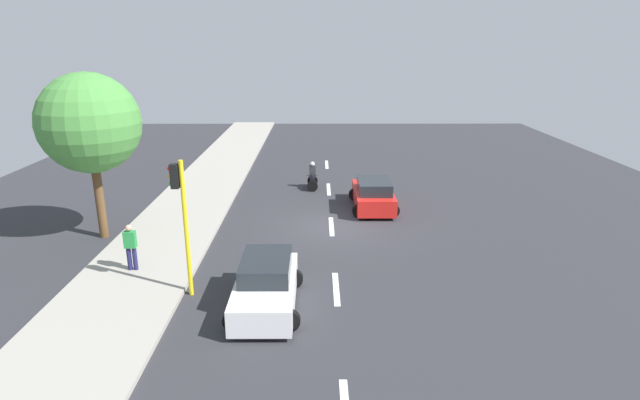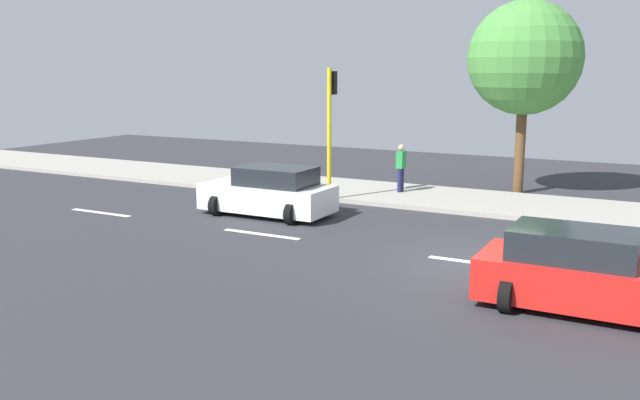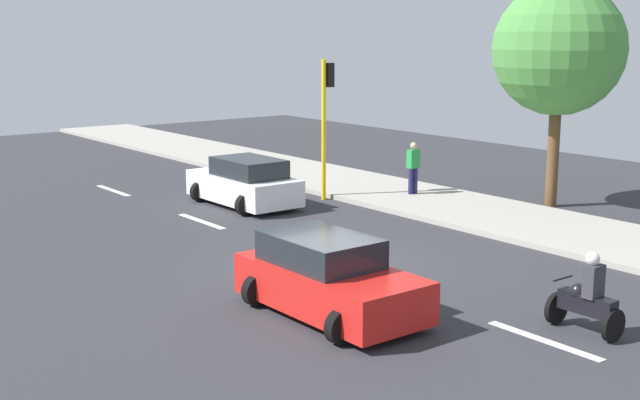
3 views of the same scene
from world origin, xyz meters
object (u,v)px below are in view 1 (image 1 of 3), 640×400
Objects in this scene: traffic_light_corner at (181,210)px; car_red at (373,195)px; pedestrian_near_signal at (131,246)px; street_tree_center at (89,124)px; car_white at (266,285)px; motorcycle at (312,177)px.

car_red is at bearing -128.00° from traffic_light_corner.
traffic_light_corner is at bearing 52.00° from car_red.
pedestrian_near_signal is 0.38× the size of traffic_light_corner.
pedestrian_near_signal is 5.75m from street_tree_center.
pedestrian_near_signal reaches higher than car_white.
traffic_light_corner is 0.66× the size of street_tree_center.
motorcycle is (-1.31, -13.35, -0.07)m from car_white.
street_tree_center is (4.83, -5.19, 1.88)m from traffic_light_corner.
car_white is at bearing 163.77° from traffic_light_corner.
car_white is at bearing 65.84° from car_red.
traffic_light_corner is at bearing 145.69° from pedestrian_near_signal.
traffic_light_corner is (6.97, 8.92, 2.22)m from car_red.
street_tree_center is at bearing 17.58° from car_red.
traffic_light_corner reaches higher than car_red.
car_red is 11.86m from pedestrian_near_signal.
traffic_light_corner is (-2.35, 1.60, 1.87)m from pedestrian_near_signal.
pedestrian_near_signal is (4.97, -2.37, 0.35)m from car_white.
traffic_light_corner is at bearing 72.62° from motorcycle.
car_red is 4.75m from motorcycle.
car_red is at bearing -162.42° from street_tree_center.
car_red is at bearing -141.84° from pedestrian_near_signal.
motorcycle is at bearing -107.38° from traffic_light_corner.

